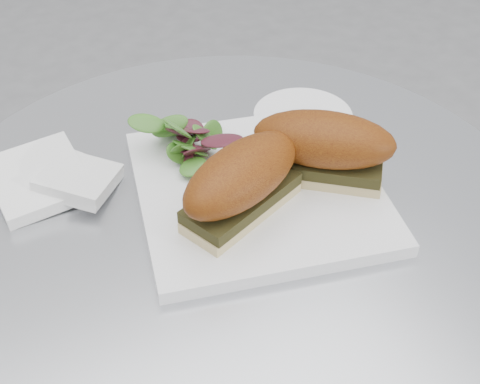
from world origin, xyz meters
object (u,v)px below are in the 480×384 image
Objects in this scene: sandwich_right at (324,146)px; saucer at (303,117)px; plate at (258,190)px; sandwich_left at (242,181)px.

sandwich_right reaches higher than saucer.
sandwich_left is at bearing -140.61° from plate.
saucer is (0.16, 0.13, -0.05)m from sandwich_left.
sandwich_left is 0.11m from sandwich_right.
sandwich_right is 1.29× the size of saucer.
sandwich_left is 1.34× the size of saucer.
plate is 0.16m from saucer.
plate is 2.07× the size of saucer.
sandwich_right reaches higher than plate.
sandwich_left is (-0.04, -0.03, 0.05)m from plate.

